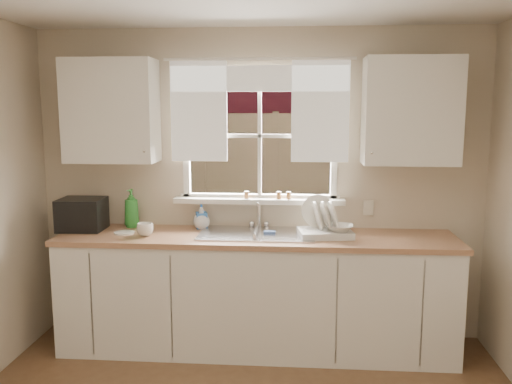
# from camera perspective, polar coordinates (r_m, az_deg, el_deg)

# --- Properties ---
(room_walls) EXTENTS (3.62, 4.02, 2.50)m
(room_walls) POSITION_cam_1_polar(r_m,az_deg,el_deg) (2.39, -3.27, -6.65)
(room_walls) COLOR beige
(room_walls) RESTS_ON ground
(window) EXTENTS (1.38, 0.16, 1.06)m
(window) POSITION_cam_1_polar(r_m,az_deg,el_deg) (4.38, 0.36, 3.76)
(window) COLOR white
(window) RESTS_ON room_walls
(curtains) EXTENTS (1.50, 0.03, 0.81)m
(curtains) POSITION_cam_1_polar(r_m,az_deg,el_deg) (4.31, 0.32, 9.64)
(curtains) COLOR white
(curtains) RESTS_ON room_walls
(base_cabinets) EXTENTS (3.00, 0.62, 0.87)m
(base_cabinets) POSITION_cam_1_polar(r_m,az_deg,el_deg) (4.29, 0.03, -10.76)
(base_cabinets) COLOR white
(base_cabinets) RESTS_ON ground
(countertop) EXTENTS (3.04, 0.65, 0.04)m
(countertop) POSITION_cam_1_polar(r_m,az_deg,el_deg) (4.16, 0.03, -4.84)
(countertop) COLOR #A87754
(countertop) RESTS_ON base_cabinets
(upper_cabinet_left) EXTENTS (0.70, 0.33, 0.80)m
(upper_cabinet_left) POSITION_cam_1_polar(r_m,az_deg,el_deg) (4.42, -15.00, 8.24)
(upper_cabinet_left) COLOR white
(upper_cabinet_left) RESTS_ON room_walls
(upper_cabinet_right) EXTENTS (0.70, 0.33, 0.80)m
(upper_cabinet_right) POSITION_cam_1_polar(r_m,az_deg,el_deg) (4.25, 15.99, 8.19)
(upper_cabinet_right) COLOR white
(upper_cabinet_right) RESTS_ON room_walls
(wall_outlet) EXTENTS (0.08, 0.01, 0.12)m
(wall_outlet) POSITION_cam_1_polar(r_m,az_deg,el_deg) (4.44, 11.75, -1.64)
(wall_outlet) COLOR beige
(wall_outlet) RESTS_ON room_walls
(sill_jars) EXTENTS (0.38, 0.04, 0.06)m
(sill_jars) POSITION_cam_1_polar(r_m,az_deg,el_deg) (4.35, 1.62, -0.34)
(sill_jars) COLOR brown
(sill_jars) RESTS_ON window
(backyard) EXTENTS (20.00, 10.00, 6.13)m
(backyard) POSITION_cam_1_polar(r_m,az_deg,el_deg) (10.88, 6.13, 17.20)
(backyard) COLOR #335421
(backyard) RESTS_ON ground
(sink) EXTENTS (0.88, 0.52, 0.40)m
(sink) POSITION_cam_1_polar(r_m,az_deg,el_deg) (4.20, 0.07, -5.43)
(sink) COLOR #B7B7BC
(sink) RESTS_ON countertop
(dish_rack) EXTENTS (0.43, 0.35, 0.30)m
(dish_rack) POSITION_cam_1_polar(r_m,az_deg,el_deg) (4.14, 7.21, -3.66)
(dish_rack) COLOR silver
(dish_rack) RESTS_ON countertop
(bowl) EXTENTS (0.22, 0.22, 0.05)m
(bowl) POSITION_cam_1_polar(r_m,az_deg,el_deg) (4.10, 8.81, -3.75)
(bowl) COLOR beige
(bowl) RESTS_ON dish_rack
(soap_bottle_a) EXTENTS (0.13, 0.14, 0.31)m
(soap_bottle_a) POSITION_cam_1_polar(r_m,az_deg,el_deg) (4.52, -12.98, -1.67)
(soap_bottle_a) COLOR #2D8B33
(soap_bottle_a) RESTS_ON countertop
(soap_bottle_b) EXTENTS (0.11, 0.11, 0.19)m
(soap_bottle_b) POSITION_cam_1_polar(r_m,az_deg,el_deg) (4.39, -5.76, -2.58)
(soap_bottle_b) COLOR #3776CE
(soap_bottle_b) RESTS_ON countertop
(soap_bottle_c) EXTENTS (0.14, 0.14, 0.17)m
(soap_bottle_c) POSITION_cam_1_polar(r_m,az_deg,el_deg) (4.38, -5.77, -2.74)
(soap_bottle_c) COLOR #F2EFC7
(soap_bottle_c) RESTS_ON countertop
(saucer) EXTENTS (0.16, 0.16, 0.01)m
(saucer) POSITION_cam_1_polar(r_m,az_deg,el_deg) (4.33, -13.71, -4.19)
(saucer) COLOR white
(saucer) RESTS_ON countertop
(cup) EXTENTS (0.16, 0.16, 0.10)m
(cup) POSITION_cam_1_polar(r_m,az_deg,el_deg) (4.21, -11.60, -3.89)
(cup) COLOR silver
(cup) RESTS_ON countertop
(black_appliance) EXTENTS (0.35, 0.31, 0.25)m
(black_appliance) POSITION_cam_1_polar(r_m,az_deg,el_deg) (4.53, -17.84, -2.24)
(black_appliance) COLOR black
(black_appliance) RESTS_ON countertop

